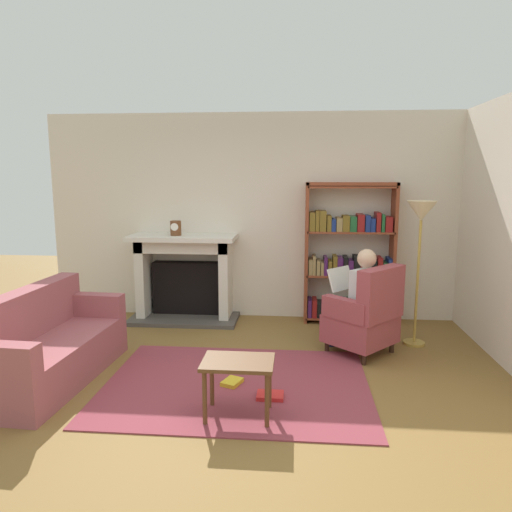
% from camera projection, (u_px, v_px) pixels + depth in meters
% --- Properties ---
extents(ground, '(14.00, 14.00, 0.00)m').
position_uv_depth(ground, '(232.00, 400.00, 4.04)').
color(ground, brown).
extents(back_wall, '(5.60, 0.10, 2.70)m').
position_uv_depth(back_wall, '(257.00, 217.00, 6.32)').
color(back_wall, beige).
rests_on(back_wall, ground).
extents(side_wall_right, '(0.10, 5.20, 2.70)m').
position_uv_depth(side_wall_right, '(506.00, 230.00, 4.81)').
color(side_wall_right, beige).
rests_on(side_wall_right, ground).
extents(area_rug, '(2.40, 1.80, 0.01)m').
position_uv_depth(area_rug, '(237.00, 385.00, 4.33)').
color(area_rug, brown).
rests_on(area_rug, ground).
extents(fireplace, '(1.41, 0.64, 1.13)m').
position_uv_depth(fireplace, '(185.00, 275.00, 6.28)').
color(fireplace, '#4C4742').
rests_on(fireplace, ground).
extents(mantel_clock, '(0.14, 0.14, 0.19)m').
position_uv_depth(mantel_clock, '(176.00, 228.00, 6.08)').
color(mantel_clock, brown).
rests_on(mantel_clock, fireplace).
extents(bookshelf, '(1.14, 0.32, 1.81)m').
position_uv_depth(bookshelf, '(349.00, 257.00, 6.08)').
color(bookshelf, brown).
rests_on(bookshelf, ground).
extents(armchair_reading, '(0.89, 0.89, 0.97)m').
position_uv_depth(armchair_reading, '(366.00, 316.00, 5.03)').
color(armchair_reading, '#331E14').
rests_on(armchair_reading, ground).
extents(seated_reader, '(0.59, 0.58, 1.14)m').
position_uv_depth(seated_reader, '(357.00, 296.00, 5.08)').
color(seated_reader, silver).
rests_on(seated_reader, ground).
extents(sofa_floral, '(0.81, 1.74, 0.85)m').
position_uv_depth(sofa_floral, '(47.00, 347.00, 4.39)').
color(sofa_floral, '#9E5157').
rests_on(sofa_floral, ground).
extents(side_table, '(0.56, 0.39, 0.47)m').
position_uv_depth(side_table, '(238.00, 370.00, 3.70)').
color(side_table, brown).
rests_on(side_table, ground).
extents(scattered_books, '(0.58, 0.44, 0.04)m').
position_uv_depth(scattered_books, '(253.00, 389.00, 4.18)').
color(scattered_books, gold).
rests_on(scattered_books, area_rug).
extents(floor_lamp, '(0.32, 0.32, 1.63)m').
position_uv_depth(floor_lamp, '(421.00, 224.00, 5.16)').
color(floor_lamp, '#B7933F').
rests_on(floor_lamp, ground).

